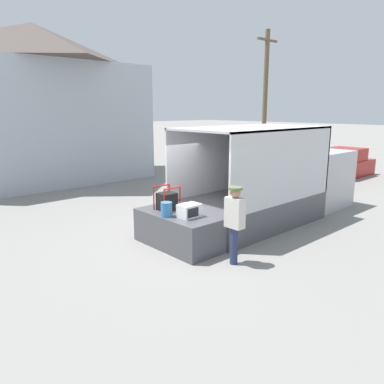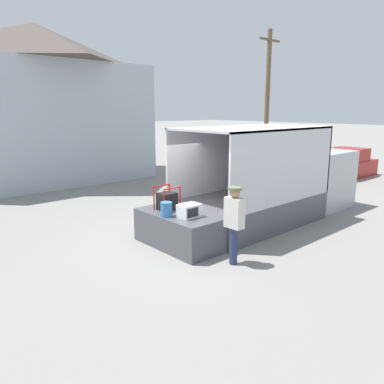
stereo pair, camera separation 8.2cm
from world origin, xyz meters
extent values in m
plane|color=gray|center=(0.00, 0.00, 0.00)|extent=(160.00, 160.00, 0.00)
cube|color=#B2B2B7|center=(5.80, 0.00, 1.02)|extent=(2.27, 2.29, 2.03)
cube|color=#4C4C51|center=(2.33, 0.00, 0.44)|extent=(4.66, 2.49, 0.88)
cube|color=silver|center=(2.33, 1.22, 1.93)|extent=(4.66, 0.06, 2.10)
cube|color=silver|center=(2.33, -1.22, 1.93)|extent=(4.66, 0.06, 2.10)
cube|color=silver|center=(4.63, 0.00, 1.93)|extent=(0.06, 2.49, 2.10)
cube|color=silver|center=(2.33, 0.00, 2.95)|extent=(4.66, 2.49, 0.06)
cylinder|color=silver|center=(1.48, -0.85, 1.08)|extent=(0.32, 0.32, 0.40)
cube|color=olive|center=(3.91, -0.15, 1.01)|extent=(0.44, 0.32, 0.26)
cube|color=#4C4C51|center=(-0.58, 0.00, 0.44)|extent=(1.17, 2.37, 0.88)
cube|color=white|center=(-0.59, -0.44, 1.05)|extent=(0.54, 0.38, 0.33)
cube|color=black|center=(-0.65, -0.64, 1.05)|extent=(0.35, 0.01, 0.22)
cube|color=black|center=(-0.57, 0.48, 1.11)|extent=(0.45, 0.39, 0.46)
cylinder|color=slate|center=(-0.39, 0.48, 1.13)|extent=(0.17, 0.22, 0.22)
cylinder|color=red|center=(-0.83, 0.25, 1.20)|extent=(0.04, 0.04, 0.64)
cylinder|color=red|center=(-0.31, 0.25, 1.20)|extent=(0.04, 0.04, 0.64)
cylinder|color=red|center=(-0.83, 0.70, 1.20)|extent=(0.04, 0.04, 0.64)
cylinder|color=red|center=(-0.31, 0.70, 1.20)|extent=(0.04, 0.04, 0.64)
cylinder|color=red|center=(-0.57, 0.25, 1.50)|extent=(0.52, 0.04, 0.04)
cylinder|color=red|center=(-0.57, 0.70, 1.50)|extent=(0.52, 0.04, 0.04)
cylinder|color=#3370B2|center=(-0.99, -0.03, 1.07)|extent=(0.28, 0.28, 0.37)
cylinder|color=navy|center=(-0.39, -1.74, 0.44)|extent=(0.18, 0.18, 0.88)
cube|color=beige|center=(-0.39, -1.74, 1.23)|extent=(0.24, 0.44, 0.70)
sphere|color=tan|center=(-0.39, -1.74, 1.69)|extent=(0.24, 0.24, 0.24)
cylinder|color=#606B47|center=(-0.39, -1.74, 1.79)|extent=(0.33, 0.33, 0.06)
cube|color=maroon|center=(11.69, 2.05, 0.42)|extent=(5.48, 1.83, 0.84)
cube|color=maroon|center=(12.34, 2.05, 1.16)|extent=(2.41, 1.69, 0.64)
cube|color=black|center=(10.04, 2.05, 0.90)|extent=(2.19, 1.76, 0.12)
cube|color=#A8B2BC|center=(0.71, 12.43, 2.80)|extent=(8.82, 7.41, 5.61)
pyramid|color=#514742|center=(0.71, 12.43, 6.59)|extent=(9.26, 7.78, 1.96)
cylinder|color=brown|center=(12.52, 7.28, 4.03)|extent=(0.28, 0.28, 8.07)
cube|color=brown|center=(12.52, 7.28, 7.47)|extent=(1.80, 0.14, 0.12)
camera|label=1|loc=(-6.53, -7.09, 3.51)|focal=35.00mm
camera|label=2|loc=(-6.47, -7.14, 3.51)|focal=35.00mm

